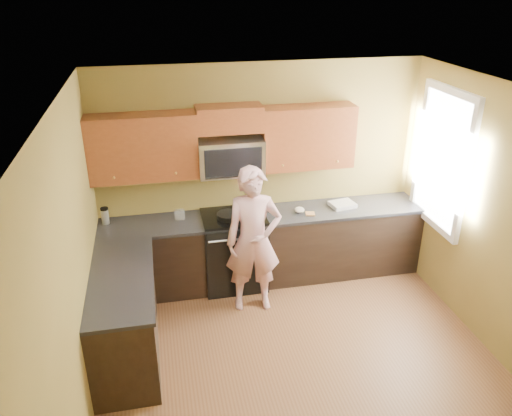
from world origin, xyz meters
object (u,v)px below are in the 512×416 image
object	(u,v)px
woman	(253,241)
travel_mug	(106,223)
microwave	(231,173)
frying_pan	(229,218)
butter_tub	(255,215)
stove	(234,250)

from	to	relation	value
woman	travel_mug	distance (m)	1.78
microwave	frying_pan	distance (m)	0.54
woman	butter_tub	bearing A→B (deg)	80.97
stove	travel_mug	xyz separation A→B (m)	(-1.50, 0.16, 0.45)
stove	butter_tub	distance (m)	0.52
frying_pan	travel_mug	world-z (taller)	travel_mug
microwave	woman	world-z (taller)	woman
woman	frying_pan	xyz separation A→B (m)	(-0.20, 0.47, 0.08)
stove	woman	size ratio (longest dim) A/B	0.55
stove	woman	world-z (taller)	woman
butter_tub	microwave	bearing A→B (deg)	161.12
stove	woman	distance (m)	0.67
woman	butter_tub	xyz separation A→B (m)	(0.13, 0.56, 0.05)
stove	woman	bearing A→B (deg)	-75.20
woman	microwave	bearing A→B (deg)	106.61
frying_pan	travel_mug	size ratio (longest dim) A/B	2.51
travel_mug	woman	bearing A→B (deg)	-22.74
butter_tub	travel_mug	xyz separation A→B (m)	(-1.77, 0.13, 0.00)
stove	butter_tub	xyz separation A→B (m)	(0.27, 0.03, 0.45)
stove	microwave	xyz separation A→B (m)	(0.00, 0.12, 0.97)
frying_pan	woman	bearing A→B (deg)	-73.36
woman	butter_tub	size ratio (longest dim) A/B	12.78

